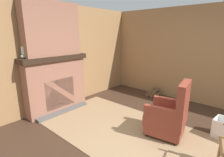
% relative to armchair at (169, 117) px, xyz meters
% --- Properties ---
extents(ground_plane, '(14.00, 14.00, 0.00)m').
position_rel_armchair_xyz_m(ground_plane, '(0.04, -0.69, -0.37)').
color(ground_plane, '#3D281C').
extents(wood_panel_wall_left, '(0.06, 5.99, 2.50)m').
position_rel_armchair_xyz_m(wood_panel_wall_left, '(-2.69, -0.69, 0.88)').
color(wood_panel_wall_left, '#9E7247').
rests_on(wood_panel_wall_left, ground).
extents(wood_panel_wall_back, '(5.99, 0.09, 2.50)m').
position_rel_armchair_xyz_m(wood_panel_wall_back, '(0.07, 2.03, 0.89)').
color(wood_panel_wall_back, '#9E7247').
rests_on(wood_panel_wall_back, ground).
extents(fireplace_hearth, '(0.54, 1.55, 1.32)m').
position_rel_armchair_xyz_m(fireplace_hearth, '(-2.48, -0.69, 0.29)').
color(fireplace_hearth, '#93604C').
rests_on(fireplace_hearth, ground).
extents(chimney_breast, '(0.29, 1.27, 1.16)m').
position_rel_armchair_xyz_m(chimney_breast, '(-2.49, -0.69, 1.53)').
color(chimney_breast, '#93604C').
rests_on(chimney_breast, fireplace_hearth).
extents(area_rug, '(3.77, 1.86, 0.01)m').
position_rel_armchair_xyz_m(area_rug, '(-0.53, -0.39, -0.36)').
color(area_rug, '#997A56').
rests_on(area_rug, ground).
extents(armchair, '(0.74, 0.69, 1.04)m').
position_rel_armchair_xyz_m(armchair, '(0.00, 0.00, 0.00)').
color(armchair, brown).
rests_on(armchair, ground).
extents(firewood_stack, '(0.41, 0.37, 0.23)m').
position_rel_armchair_xyz_m(firewood_stack, '(-1.18, 1.69, -0.27)').
color(firewood_stack, brown).
rests_on(firewood_stack, ground).
extents(oil_lamp_vase, '(0.12, 0.12, 0.24)m').
position_rel_armchair_xyz_m(oil_lamp_vase, '(-2.52, -1.33, 1.04)').
color(oil_lamp_vase, '#99B29E').
rests_on(oil_lamp_vase, fireplace_hearth).
extents(storage_case, '(0.16, 0.27, 0.13)m').
position_rel_armchair_xyz_m(storage_case, '(-2.52, -0.20, 1.02)').
color(storage_case, brown).
rests_on(storage_case, fireplace_hearth).
extents(decorative_plate_on_mantel, '(0.07, 0.27, 0.26)m').
position_rel_armchair_xyz_m(decorative_plate_on_mantel, '(-2.54, -0.71, 1.09)').
color(decorative_plate_on_mantel, red).
rests_on(decorative_plate_on_mantel, fireplace_hearth).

